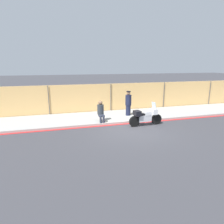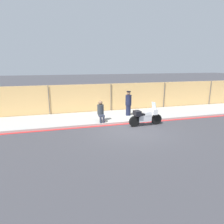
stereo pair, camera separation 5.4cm
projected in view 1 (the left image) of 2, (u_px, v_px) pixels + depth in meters
ground_plane at (132, 130)px, 11.49m from camera, size 120.00×120.00×0.00m
sidewalk at (117, 116)px, 14.27m from camera, size 34.34×3.25×0.14m
curb_paint_stripe at (125, 124)px, 12.68m from camera, size 34.34×0.18×0.01m
storefront_fence at (110, 98)px, 15.63m from camera, size 32.62×0.17×2.23m
motorcycle at (146, 116)px, 12.25m from camera, size 2.19×0.58×1.44m
officer_standing at (128, 103)px, 14.09m from camera, size 0.42×0.42×1.74m
person_seated_on_curb at (101, 110)px, 12.62m from camera, size 0.41×0.69×1.33m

